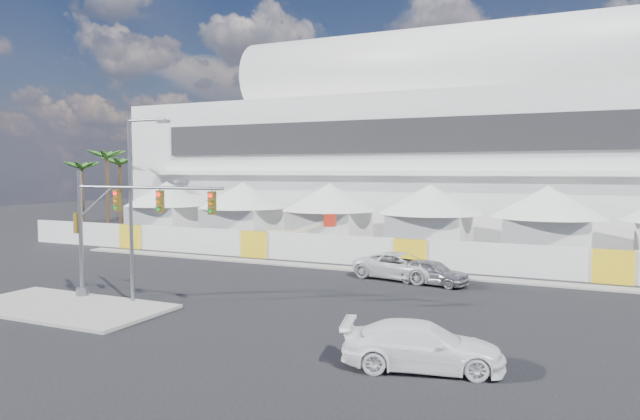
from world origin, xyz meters
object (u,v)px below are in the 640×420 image
at_px(pickup_curb, 401,266).
at_px(streetlight_median, 134,196).
at_px(sedan_silver, 431,272).
at_px(lot_car_c, 184,237).
at_px(boom_lift, 281,245).
at_px(traffic_mast, 112,227).
at_px(pickup_near, 422,346).

bearing_deg(pickup_curb, streetlight_median, 149.98).
bearing_deg(streetlight_median, sedan_silver, 41.73).
height_order(lot_car_c, boom_lift, boom_lift).
relative_size(traffic_mast, streetlight_median, 1.01).
relative_size(pickup_near, boom_lift, 0.80).
distance_m(sedan_silver, pickup_near, 14.21).
distance_m(sedan_silver, pickup_curb, 2.18).
distance_m(sedan_silver, lot_car_c, 24.94).
bearing_deg(boom_lift, sedan_silver, -36.29).
relative_size(pickup_curb, boom_lift, 0.86).
height_order(sedan_silver, streetlight_median, streetlight_median).
xyz_separation_m(sedan_silver, pickup_near, (3.01, -13.88, 0.04)).
distance_m(lot_car_c, traffic_mast, 21.63).
bearing_deg(boom_lift, traffic_mast, -103.52).
xyz_separation_m(traffic_mast, boom_lift, (0.45, 16.72, -2.88)).
height_order(pickup_near, lot_car_c, pickup_near).
height_order(sedan_silver, pickup_curb, pickup_curb).
relative_size(lot_car_c, boom_lift, 0.73).
distance_m(sedan_silver, traffic_mast, 17.51).
relative_size(sedan_silver, pickup_curb, 0.75).
xyz_separation_m(lot_car_c, traffic_mast, (10.27, -18.79, 3.05)).
xyz_separation_m(pickup_near, traffic_mast, (-16.38, 3.01, 2.99)).
height_order(pickup_curb, boom_lift, boom_lift).
distance_m(sedan_silver, boom_lift, 14.19).
height_order(traffic_mast, streetlight_median, streetlight_median).
relative_size(lot_car_c, streetlight_median, 0.54).
relative_size(pickup_near, lot_car_c, 1.09).
xyz_separation_m(pickup_curb, boom_lift, (-10.91, 5.02, 0.09)).
distance_m(traffic_mast, boom_lift, 16.97).
bearing_deg(pickup_near, pickup_curb, 4.98).
xyz_separation_m(sedan_silver, lot_car_c, (-23.65, 7.92, -0.02)).
distance_m(lot_car_c, streetlight_median, 22.44).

